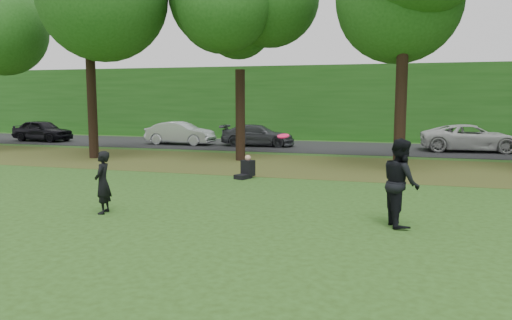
% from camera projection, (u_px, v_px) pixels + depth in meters
% --- Properties ---
extents(ground, '(120.00, 120.00, 0.00)m').
position_uv_depth(ground, '(154.00, 262.00, 8.82)').
color(ground, '#294515').
rests_on(ground, ground).
extents(leaf_litter, '(60.00, 7.00, 0.01)m').
position_uv_depth(leaf_litter, '(301.00, 165.00, 21.18)').
color(leaf_litter, '#473D19').
rests_on(leaf_litter, ground).
extents(street, '(70.00, 7.00, 0.02)m').
position_uv_depth(street, '(328.00, 147.00, 28.78)').
color(street, black).
rests_on(street, ground).
extents(far_hedge, '(70.00, 3.00, 5.00)m').
position_uv_depth(far_hedge, '(342.00, 103.00, 34.17)').
color(far_hedge, '#1E5016').
rests_on(far_hedge, ground).
extents(player_left, '(0.50, 0.64, 1.57)m').
position_uv_depth(player_left, '(103.00, 182.00, 12.39)').
color(player_left, black).
rests_on(player_left, ground).
extents(player_right, '(1.01, 1.15, 1.98)m').
position_uv_depth(player_right, '(401.00, 182.00, 11.16)').
color(player_right, black).
rests_on(player_right, ground).
extents(parked_cars, '(39.59, 3.67, 1.42)m').
position_uv_depth(parked_cars, '(320.00, 136.00, 28.22)').
color(parked_cars, black).
rests_on(parked_cars, street).
extents(frisbee, '(0.33, 0.32, 0.11)m').
position_uv_depth(frisbee, '(283.00, 136.00, 11.13)').
color(frisbee, '#F21450').
rests_on(frisbee, ground).
extents(seated_person, '(0.66, 0.83, 0.83)m').
position_uv_depth(seated_person, '(247.00, 169.00, 17.85)').
color(seated_person, black).
rests_on(seated_person, ground).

